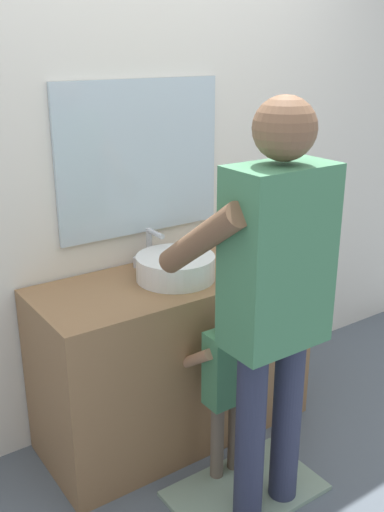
# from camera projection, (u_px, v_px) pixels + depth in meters

# --- Properties ---
(ground_plane) EXTENTS (14.00, 14.00, 0.00)m
(ground_plane) POSITION_uv_depth(u_px,v_px,m) (210.00, 461.00, 2.71)
(ground_plane) COLOR slate
(back_wall) EXTENTS (4.40, 0.10, 2.70)m
(back_wall) POSITION_uv_depth(u_px,v_px,m) (135.00, 150.00, 2.73)
(back_wall) COLOR silver
(back_wall) RESTS_ON ground
(vanity_cabinet) EXTENTS (1.29, 0.54, 0.81)m
(vanity_cabinet) POSITION_uv_depth(u_px,v_px,m) (174.00, 356.00, 2.81)
(vanity_cabinet) COLOR olive
(vanity_cabinet) RESTS_ON ground
(sink_basin) EXTENTS (0.36, 0.36, 0.11)m
(sink_basin) POSITION_uv_depth(u_px,v_px,m) (176.00, 267.00, 2.63)
(sink_basin) COLOR silver
(sink_basin) RESTS_ON vanity_cabinet
(faucet) EXTENTS (0.18, 0.14, 0.18)m
(faucet) POSITION_uv_depth(u_px,v_px,m) (151.00, 249.00, 2.79)
(faucet) COLOR #B7BABF
(faucet) RESTS_ON vanity_cabinet
(toothbrush_cup) EXTENTS (0.07, 0.07, 0.21)m
(toothbrush_cup) POSITION_uv_depth(u_px,v_px,m) (241.00, 254.00, 2.80)
(toothbrush_cup) COLOR silver
(toothbrush_cup) RESTS_ON vanity_cabinet
(bath_mat) EXTENTS (0.64, 0.40, 0.02)m
(bath_mat) POSITION_uv_depth(u_px,v_px,m) (245.00, 491.00, 2.52)
(bath_mat) COLOR gray
(bath_mat) RESTS_ON ground
(child_toddler) EXTENTS (0.26, 0.26, 0.83)m
(child_toddler) POSITION_uv_depth(u_px,v_px,m) (226.00, 377.00, 2.47)
(child_toddler) COLOR #6B5B4C
(child_toddler) RESTS_ON ground
(adult_parent) EXTENTS (0.51, 0.55, 1.66)m
(adult_parent) POSITION_uv_depth(u_px,v_px,m) (273.00, 284.00, 2.12)
(adult_parent) COLOR #2D334C
(adult_parent) RESTS_ON ground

